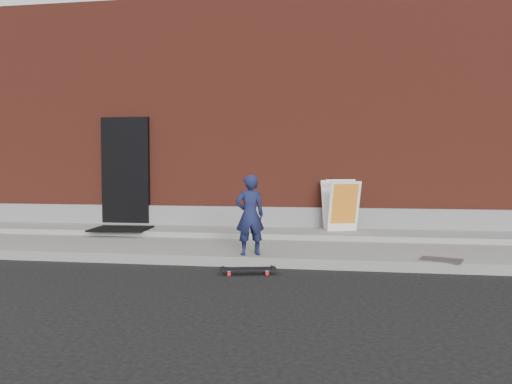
% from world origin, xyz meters
% --- Properties ---
extents(ground, '(80.00, 80.00, 0.00)m').
position_xyz_m(ground, '(0.00, 0.00, 0.00)').
color(ground, black).
rests_on(ground, ground).
extents(sidewalk, '(20.00, 3.00, 0.15)m').
position_xyz_m(sidewalk, '(0.00, 1.50, 0.07)').
color(sidewalk, gray).
rests_on(sidewalk, ground).
extents(apron, '(20.00, 1.20, 0.10)m').
position_xyz_m(apron, '(0.00, 2.40, 0.20)').
color(apron, gray).
rests_on(apron, sidewalk).
extents(building, '(20.00, 8.10, 5.00)m').
position_xyz_m(building, '(-0.00, 6.99, 2.50)').
color(building, maroon).
rests_on(building, ground).
extents(child, '(0.52, 0.43, 1.21)m').
position_xyz_m(child, '(0.56, 0.20, 0.76)').
color(child, '#161C40').
rests_on(child, sidewalk).
extents(skateboard, '(0.77, 0.35, 0.08)m').
position_xyz_m(skateboard, '(0.64, -0.45, 0.07)').
color(skateboard, red).
rests_on(skateboard, ground).
extents(pizza_sign, '(0.78, 0.85, 0.98)m').
position_xyz_m(pizza_sign, '(1.93, 2.58, 0.74)').
color(pizza_sign, white).
rests_on(pizza_sign, apron).
extents(soda_can, '(0.08, 0.08, 0.13)m').
position_xyz_m(soda_can, '(0.63, 0.40, 0.22)').
color(soda_can, '#18792D').
rests_on(soda_can, sidewalk).
extents(doormat, '(1.13, 0.94, 0.03)m').
position_xyz_m(doormat, '(-2.30, 2.01, 0.27)').
color(doormat, black).
rests_on(doormat, apron).
extents(utility_plate, '(0.65, 0.52, 0.02)m').
position_xyz_m(utility_plate, '(3.32, 0.20, 0.16)').
color(utility_plate, '#5A5A5F').
rests_on(utility_plate, sidewalk).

